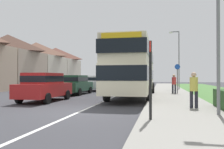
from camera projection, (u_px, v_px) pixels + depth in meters
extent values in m
plane|color=#38383D|center=(79.00, 112.00, 9.74)|extent=(120.00, 120.00, 0.00)
cube|color=silver|center=(115.00, 96.00, 17.57)|extent=(0.14, 60.00, 0.01)
cube|color=gray|center=(175.00, 99.00, 14.77)|extent=(3.20, 68.00, 0.12)
cube|color=beige|center=(133.00, 79.00, 16.56)|extent=(2.50, 10.54, 1.65)
cube|color=beige|center=(133.00, 56.00, 16.58)|extent=(2.45, 10.33, 1.55)
cube|color=black|center=(133.00, 74.00, 16.57)|extent=(2.52, 10.59, 0.76)
cube|color=black|center=(133.00, 55.00, 16.58)|extent=(2.52, 10.59, 0.72)
cube|color=gold|center=(121.00, 37.00, 11.47)|extent=(2.00, 0.08, 0.44)
cylinder|color=black|center=(123.00, 88.00, 20.01)|extent=(0.30, 1.00, 1.00)
cylinder|color=black|center=(153.00, 88.00, 19.50)|extent=(0.30, 1.00, 1.00)
cylinder|color=black|center=(107.00, 93.00, 13.97)|extent=(0.30, 1.00, 1.00)
cylinder|color=black|center=(149.00, 94.00, 13.46)|extent=(0.30, 1.00, 1.00)
cube|color=#B21E1E|center=(45.00, 90.00, 14.03)|extent=(1.70, 4.40, 0.77)
cube|color=#B21E1E|center=(43.00, 78.00, 13.82)|extent=(1.50, 2.42, 0.63)
cube|color=black|center=(43.00, 79.00, 13.82)|extent=(1.53, 2.45, 0.35)
cylinder|color=black|center=(43.00, 94.00, 15.53)|extent=(0.20, 0.60, 0.60)
cylinder|color=black|center=(67.00, 95.00, 15.20)|extent=(0.20, 0.60, 0.60)
cylinder|color=black|center=(19.00, 98.00, 12.86)|extent=(0.20, 0.60, 0.60)
cylinder|color=black|center=(47.00, 99.00, 12.52)|extent=(0.20, 0.60, 0.60)
cube|color=#19472D|center=(75.00, 86.00, 19.65)|extent=(1.83, 4.54, 0.71)
cube|color=#19472D|center=(74.00, 79.00, 19.44)|extent=(1.61, 2.50, 0.58)
cube|color=black|center=(74.00, 79.00, 19.44)|extent=(1.65, 2.52, 0.33)
cylinder|color=black|center=(71.00, 90.00, 21.21)|extent=(0.20, 0.60, 0.60)
cylinder|color=black|center=(90.00, 90.00, 20.85)|extent=(0.20, 0.60, 0.60)
cylinder|color=black|center=(58.00, 92.00, 18.45)|extent=(0.20, 0.60, 0.60)
cylinder|color=black|center=(79.00, 92.00, 18.09)|extent=(0.20, 0.60, 0.60)
cube|color=silver|center=(94.00, 85.00, 24.57)|extent=(1.81, 3.97, 0.70)
cube|color=silver|center=(94.00, 79.00, 24.39)|extent=(1.59, 2.18, 0.57)
cube|color=black|center=(94.00, 79.00, 24.39)|extent=(1.63, 2.21, 0.32)
cylinder|color=black|center=(90.00, 87.00, 25.95)|extent=(0.20, 0.60, 0.60)
cylinder|color=black|center=(105.00, 88.00, 25.60)|extent=(0.20, 0.60, 0.60)
cylinder|color=black|center=(82.00, 88.00, 23.54)|extent=(0.20, 0.60, 0.60)
cylinder|color=black|center=(99.00, 89.00, 23.19)|extent=(0.20, 0.60, 0.60)
cube|color=#B7B7BC|center=(105.00, 83.00, 29.86)|extent=(1.77, 4.08, 0.72)
cube|color=#B7B7BC|center=(105.00, 78.00, 29.67)|extent=(1.56, 2.24, 0.59)
cube|color=black|center=(105.00, 78.00, 29.67)|extent=(1.59, 2.26, 0.33)
cylinder|color=black|center=(101.00, 86.00, 31.27)|extent=(0.20, 0.60, 0.60)
cylinder|color=black|center=(114.00, 86.00, 30.92)|extent=(0.20, 0.60, 0.60)
cylinder|color=black|center=(96.00, 86.00, 28.79)|extent=(0.20, 0.60, 0.60)
cylinder|color=black|center=(110.00, 86.00, 28.45)|extent=(0.20, 0.60, 0.60)
cylinder|color=#23232D|center=(191.00, 101.00, 10.11)|extent=(0.14, 0.14, 0.85)
cylinder|color=#23232D|center=(196.00, 101.00, 10.07)|extent=(0.14, 0.14, 0.85)
cylinder|color=#D1C14C|center=(194.00, 84.00, 10.09)|extent=(0.34, 0.34, 0.60)
sphere|color=tan|center=(194.00, 75.00, 10.10)|extent=(0.22, 0.22, 0.22)
cylinder|color=#23232D|center=(173.00, 90.00, 18.96)|extent=(0.14, 0.14, 0.85)
cylinder|color=#23232D|center=(175.00, 90.00, 18.92)|extent=(0.14, 0.14, 0.85)
cylinder|color=#BF3333|center=(174.00, 81.00, 18.95)|extent=(0.34, 0.34, 0.60)
sphere|color=tan|center=(174.00, 76.00, 18.95)|extent=(0.22, 0.22, 0.22)
cylinder|color=black|center=(150.00, 82.00, 7.36)|extent=(0.09, 0.09, 2.60)
cube|color=red|center=(150.00, 47.00, 7.37)|extent=(0.04, 0.44, 0.32)
cube|color=black|center=(150.00, 74.00, 7.38)|extent=(0.06, 0.52, 0.68)
cylinder|color=slate|center=(177.00, 82.00, 19.34)|extent=(0.08, 0.08, 2.10)
cylinder|color=blue|center=(177.00, 67.00, 19.36)|extent=(0.44, 0.03, 0.44)
cylinder|color=slate|center=(218.00, 24.00, 8.37)|extent=(0.12, 0.12, 6.71)
cylinder|color=slate|center=(179.00, 60.00, 26.69)|extent=(0.12, 0.12, 6.69)
cube|color=slate|center=(175.00, 32.00, 26.81)|extent=(0.90, 0.10, 0.10)
cube|color=silver|center=(171.00, 33.00, 26.90)|extent=(0.36, 0.20, 0.14)
cube|color=tan|center=(7.00, 70.00, 29.53)|extent=(7.47, 6.77, 4.62)
pyramid|color=#4C3328|center=(8.00, 43.00, 29.56)|extent=(7.47, 6.77, 2.22)
cube|color=beige|center=(36.00, 71.00, 36.30)|extent=(7.47, 6.77, 4.62)
pyramid|color=brown|center=(36.00, 49.00, 36.33)|extent=(7.47, 6.77, 2.22)
cube|color=beige|center=(55.00, 72.00, 43.06)|extent=(7.47, 6.77, 4.62)
pyramid|color=brown|center=(55.00, 54.00, 43.10)|extent=(7.47, 6.77, 2.22)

